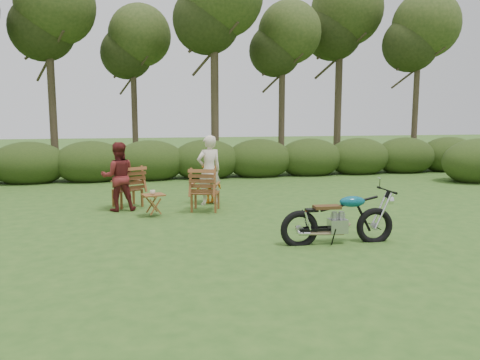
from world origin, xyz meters
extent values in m
plane|color=#2A4E1A|center=(0.00, 0.00, 0.00)|extent=(80.00, 80.00, 0.00)
cylinder|color=#362C1D|center=(-5.50, 11.10, 3.60)|extent=(0.28, 0.28, 7.20)
sphere|color=#283B16|center=(-5.50, 11.10, 5.84)|extent=(2.88, 2.88, 2.88)
cylinder|color=#362C1D|center=(-2.50, 12.20, 3.15)|extent=(0.24, 0.24, 6.30)
sphere|color=#283B16|center=(-2.50, 12.20, 5.11)|extent=(2.52, 2.52, 2.52)
cylinder|color=#362C1D|center=(0.50, 10.00, 3.83)|extent=(0.30, 0.30, 7.65)
sphere|color=#283B16|center=(0.50, 10.00, 6.21)|extent=(3.06, 3.06, 3.06)
cylinder|color=#362C1D|center=(3.50, 11.10, 3.24)|extent=(0.26, 0.26, 6.48)
sphere|color=#283B16|center=(3.50, 11.10, 5.26)|extent=(2.59, 2.59, 2.59)
cylinder|color=#362C1D|center=(6.50, 12.20, 3.96)|extent=(0.32, 0.32, 7.92)
sphere|color=#283B16|center=(6.50, 12.20, 6.42)|extent=(3.17, 3.17, 3.17)
cylinder|color=#362C1D|center=(9.00, 10.00, 3.42)|extent=(0.24, 0.24, 6.84)
sphere|color=#283B16|center=(9.00, 10.00, 5.55)|extent=(2.74, 2.74, 2.74)
ellipsoid|color=#243714|center=(-6.00, 9.00, 0.63)|extent=(2.52, 1.68, 1.51)
ellipsoid|color=#243714|center=(-4.00, 9.00, 0.63)|extent=(2.52, 1.68, 1.51)
ellipsoid|color=#243714|center=(-2.00, 9.00, 0.63)|extent=(2.52, 1.68, 1.51)
ellipsoid|color=#243714|center=(0.00, 9.00, 0.63)|extent=(2.52, 1.68, 1.51)
ellipsoid|color=#243714|center=(2.00, 9.00, 0.63)|extent=(2.52, 1.68, 1.51)
ellipsoid|color=#243714|center=(4.00, 9.00, 0.63)|extent=(2.52, 1.68, 1.51)
ellipsoid|color=#243714|center=(6.00, 9.00, 0.63)|extent=(2.52, 1.68, 1.51)
ellipsoid|color=#243714|center=(8.00, 9.00, 0.63)|extent=(2.52, 1.68, 1.51)
ellipsoid|color=#243714|center=(10.00, 9.00, 0.63)|extent=(2.52, 1.68, 1.51)
ellipsoid|color=#243714|center=(9.00, 6.00, 0.68)|extent=(2.70, 1.80, 1.62)
imported|color=#F1E2C6|center=(-2.11, 2.71, 0.55)|extent=(0.13, 0.13, 0.09)
imported|color=beige|center=(-0.66, 3.87, 0.00)|extent=(0.73, 0.57, 1.76)
imported|color=maroon|center=(-2.87, 3.55, 0.00)|extent=(0.85, 0.69, 1.64)
imported|color=#BA6011|center=(-0.63, 4.06, 0.00)|extent=(0.79, 0.61, 1.08)
camera|label=1|loc=(-2.39, -7.77, 2.27)|focal=35.00mm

